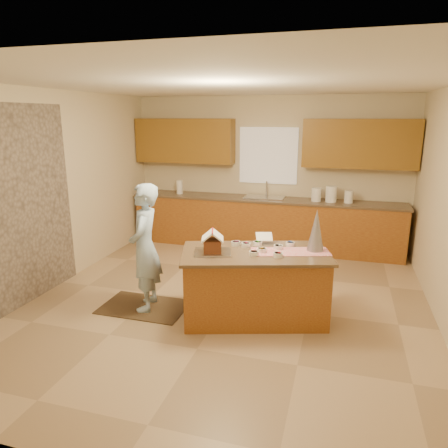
% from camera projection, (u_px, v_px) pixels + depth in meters
% --- Properties ---
extents(floor, '(5.50, 5.50, 0.00)m').
position_uv_depth(floor, '(227.00, 303.00, 5.34)').
color(floor, tan).
rests_on(floor, ground).
extents(ceiling, '(5.50, 5.50, 0.00)m').
position_uv_depth(ceiling, '(228.00, 83.00, 4.65)').
color(ceiling, silver).
rests_on(ceiling, floor).
extents(wall_back, '(5.50, 5.50, 0.00)m').
position_uv_depth(wall_back, '(268.00, 172.00, 7.55)').
color(wall_back, beige).
rests_on(wall_back, floor).
extents(wall_front, '(5.50, 5.50, 0.00)m').
position_uv_depth(wall_front, '(101.00, 289.00, 2.44)').
color(wall_front, beige).
rests_on(wall_front, floor).
extents(wall_left, '(5.50, 5.50, 0.00)m').
position_uv_depth(wall_left, '(53.00, 191.00, 5.67)').
color(wall_left, beige).
rests_on(wall_left, floor).
extents(stone_accent, '(0.00, 2.50, 2.50)m').
position_uv_depth(stone_accent, '(11.00, 210.00, 4.95)').
color(stone_accent, gray).
rests_on(stone_accent, wall_left).
extents(window_curtain, '(1.05, 0.03, 1.00)m').
position_uv_depth(window_curtain, '(268.00, 156.00, 7.44)').
color(window_curtain, white).
rests_on(window_curtain, wall_back).
extents(back_counter_base, '(4.80, 0.60, 0.88)m').
position_uv_depth(back_counter_base, '(264.00, 224.00, 7.50)').
color(back_counter_base, '#99631F').
rests_on(back_counter_base, floor).
extents(back_counter_top, '(4.85, 0.63, 0.04)m').
position_uv_depth(back_counter_top, '(265.00, 199.00, 7.38)').
color(back_counter_top, brown).
rests_on(back_counter_top, back_counter_base).
extents(upper_cabinet_left, '(1.85, 0.35, 0.80)m').
position_uv_depth(upper_cabinet_left, '(185.00, 141.00, 7.66)').
color(upper_cabinet_left, brown).
rests_on(upper_cabinet_left, wall_back).
extents(upper_cabinet_right, '(1.85, 0.35, 0.80)m').
position_uv_depth(upper_cabinet_right, '(360.00, 144.00, 6.82)').
color(upper_cabinet_right, brown).
rests_on(upper_cabinet_right, wall_back).
extents(sink, '(0.70, 0.45, 0.12)m').
position_uv_depth(sink, '(265.00, 200.00, 7.39)').
color(sink, silver).
rests_on(sink, back_counter_top).
extents(faucet, '(0.03, 0.03, 0.28)m').
position_uv_depth(faucet, '(267.00, 189.00, 7.51)').
color(faucet, silver).
rests_on(faucet, back_counter_top).
extents(island_base, '(1.78, 1.24, 0.79)m').
position_uv_depth(island_base, '(255.00, 287.00, 4.86)').
color(island_base, '#99631F').
rests_on(island_base, floor).
extents(island_top, '(1.87, 1.33, 0.04)m').
position_uv_depth(island_top, '(255.00, 253.00, 4.76)').
color(island_top, brown).
rests_on(island_top, island_base).
extents(table_runner, '(0.95, 0.57, 0.01)m').
position_uv_depth(table_runner, '(290.00, 252.00, 4.76)').
color(table_runner, red).
rests_on(table_runner, island_top).
extents(baking_tray, '(0.48, 0.41, 0.02)m').
position_uv_depth(baking_tray, '(213.00, 252.00, 4.70)').
color(baking_tray, silver).
rests_on(baking_tray, island_top).
extents(cookbook, '(0.23, 0.20, 0.08)m').
position_uv_depth(cookbook, '(264.00, 237.00, 5.07)').
color(cookbook, white).
rests_on(cookbook, island_top).
extents(tinsel_tree, '(0.25, 0.25, 0.49)m').
position_uv_depth(tinsel_tree, '(316.00, 230.00, 4.74)').
color(tinsel_tree, silver).
rests_on(tinsel_tree, island_top).
extents(rug, '(1.06, 0.69, 0.01)m').
position_uv_depth(rug, '(144.00, 307.00, 5.22)').
color(rug, black).
rests_on(rug, floor).
extents(boy, '(0.50, 0.64, 1.57)m').
position_uv_depth(boy, '(145.00, 248.00, 5.00)').
color(boy, '#A8CBEE').
rests_on(boy, rug).
extents(canister_a, '(0.17, 0.17, 0.23)m').
position_uv_depth(canister_a, '(316.00, 195.00, 7.10)').
color(canister_a, white).
rests_on(canister_a, back_counter_top).
extents(canister_b, '(0.19, 0.19, 0.27)m').
position_uv_depth(canister_b, '(331.00, 194.00, 7.03)').
color(canister_b, white).
rests_on(canister_b, back_counter_top).
extents(canister_c, '(0.15, 0.15, 0.21)m').
position_uv_depth(canister_c, '(349.00, 197.00, 6.96)').
color(canister_c, white).
rests_on(canister_c, back_counter_top).
extents(paper_towel, '(0.11, 0.11, 0.25)m').
position_uv_depth(paper_towel, '(180.00, 187.00, 7.79)').
color(paper_towel, white).
rests_on(paper_towel, back_counter_top).
extents(gingerbread_house, '(0.31, 0.31, 0.25)m').
position_uv_depth(gingerbread_house, '(213.00, 244.00, 4.68)').
color(gingerbread_house, brown).
rests_on(gingerbread_house, baking_tray).
extents(candy_bowls, '(0.74, 0.57, 0.05)m').
position_uv_depth(candy_bowls, '(263.00, 248.00, 4.84)').
color(candy_bowls, gold).
rests_on(candy_bowls, island_top).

